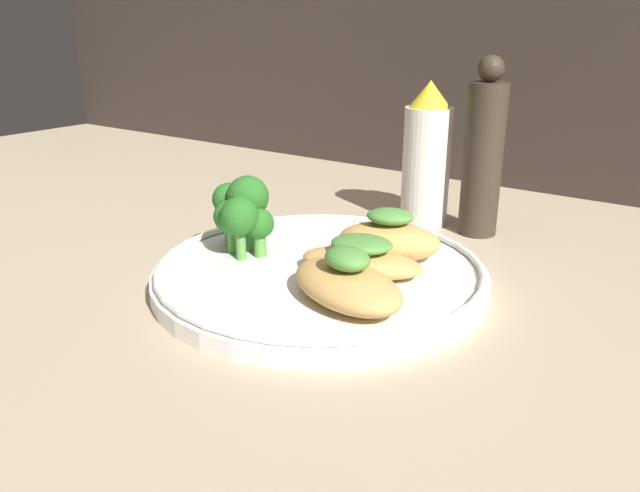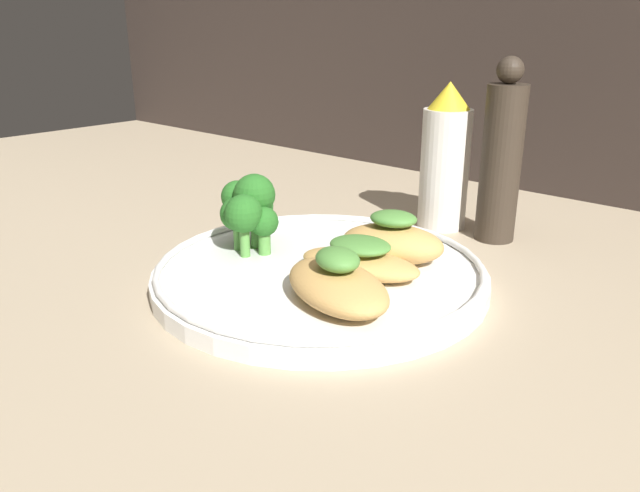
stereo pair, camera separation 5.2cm
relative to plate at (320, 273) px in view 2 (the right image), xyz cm
name	(u,v)px [view 2 (the right image)]	position (x,y,z in cm)	size (l,w,h in cm)	color
ground_plane	(320,289)	(0.00, 0.00, -1.49)	(180.00, 180.00, 1.00)	tan
plate	(320,273)	(0.00, 0.00, 0.00)	(27.96, 27.96, 2.00)	white
grilled_meat_front	(337,284)	(5.41, -4.18, 1.94)	(12.08, 9.61, 4.24)	tan
grilled_meat_middle	(360,260)	(3.44, 0.98, 1.75)	(11.01, 7.18, 3.23)	tan
grilled_meat_back	(393,241)	(3.49, 5.43, 2.22)	(10.18, 8.12, 4.48)	tan
broccoli_bunch	(248,208)	(-8.16, -0.48, 4.23)	(6.99, 6.84, 6.84)	#569942
sauce_bottle	(445,160)	(-0.60, 20.33, 6.29)	(5.07, 5.07, 15.23)	white
pepper_grinder	(501,159)	(5.60, 20.33, 7.27)	(3.92, 3.92, 17.90)	#382D23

